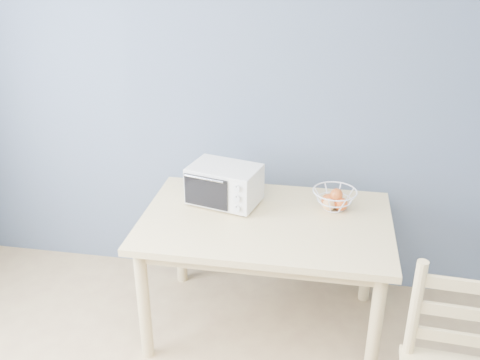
# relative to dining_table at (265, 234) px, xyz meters

# --- Properties ---
(room) EXTENTS (4.01, 4.51, 2.61)m
(room) POSITION_rel_dining_table_xyz_m (-0.15, -1.70, 0.65)
(room) COLOR tan
(room) RESTS_ON ground
(dining_table) EXTENTS (1.40, 0.90, 0.75)m
(dining_table) POSITION_rel_dining_table_xyz_m (0.00, 0.00, 0.00)
(dining_table) COLOR #E3CA88
(dining_table) RESTS_ON ground
(toaster_oven) EXTENTS (0.45, 0.36, 0.24)m
(toaster_oven) POSITION_rel_dining_table_xyz_m (-0.28, 0.15, 0.22)
(toaster_oven) COLOR beige
(toaster_oven) RESTS_ON dining_table
(fruit_basket) EXTENTS (0.32, 0.32, 0.13)m
(fruit_basket) POSITION_rel_dining_table_xyz_m (0.37, 0.19, 0.16)
(fruit_basket) COLOR silver
(fruit_basket) RESTS_ON dining_table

